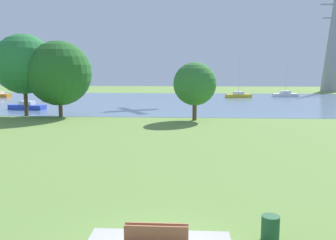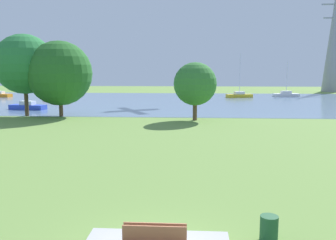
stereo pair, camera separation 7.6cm
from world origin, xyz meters
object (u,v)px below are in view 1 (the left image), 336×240
(litter_bin, at_px, (270,228))
(electricity_pylon, at_px, (333,38))
(sailboat_yellow, at_px, (239,95))
(sailboat_blue, at_px, (27,106))
(sailboat_red, at_px, (56,96))
(tree_west_far, at_px, (59,73))
(bench_facing_water, at_px, (157,238))
(tree_east_far, at_px, (195,84))
(sailboat_white, at_px, (285,94))
(tree_east_near, at_px, (24,64))

(litter_bin, distance_m, electricity_pylon, 83.61)
(sailboat_yellow, bearing_deg, sailboat_blue, -143.76)
(sailboat_red, height_order, tree_west_far, tree_west_far)
(bench_facing_water, xyz_separation_m, sailboat_yellow, (9.78, 58.75, 0.01))
(tree_east_far, bearing_deg, sailboat_white, 62.19)
(bench_facing_water, height_order, tree_west_far, tree_west_far)
(bench_facing_water, relative_size, tree_east_far, 0.30)
(sailboat_white, bearing_deg, bench_facing_water, -107.17)
(bench_facing_water, height_order, electricity_pylon, electricity_pylon)
(sailboat_red, height_order, electricity_pylon, electricity_pylon)
(sailboat_blue, bearing_deg, electricity_pylon, 37.63)
(sailboat_red, relative_size, tree_west_far, 0.85)
(sailboat_blue, bearing_deg, tree_east_near, -66.19)
(tree_east_near, distance_m, tree_west_far, 4.12)
(sailboat_red, bearing_deg, litter_bin, -63.41)
(sailboat_blue, bearing_deg, sailboat_white, 32.02)
(tree_west_far, bearing_deg, electricity_pylon, 45.68)
(litter_bin, height_order, tree_east_near, tree_east_near)
(sailboat_yellow, xyz_separation_m, sailboat_red, (-32.69, -5.12, -0.01))
(electricity_pylon, bearing_deg, litter_bin, -111.26)
(litter_bin, distance_m, sailboat_red, 58.85)
(litter_bin, distance_m, tree_east_far, 27.15)
(sailboat_white, bearing_deg, sailboat_yellow, -164.94)
(sailboat_blue, height_order, tree_west_far, tree_west_far)
(litter_bin, relative_size, tree_east_far, 0.13)
(sailboat_blue, relative_size, sailboat_white, 1.02)
(litter_bin, bearing_deg, sailboat_blue, 123.89)
(sailboat_white, xyz_separation_m, tree_east_near, (-36.51, -31.14, 5.34))
(sailboat_yellow, bearing_deg, sailboat_white, 15.06)
(sailboat_red, xyz_separation_m, tree_east_far, (24.24, -25.76, 3.29))
(litter_bin, bearing_deg, electricity_pylon, 68.74)
(litter_bin, relative_size, sailboat_red, 0.11)
(tree_west_far, bearing_deg, sailboat_blue, 136.05)
(bench_facing_water, bearing_deg, tree_east_near, 120.33)
(bench_facing_water, relative_size, tree_west_far, 0.22)
(litter_bin, bearing_deg, sailboat_white, 75.58)
(tree_east_near, bearing_deg, electricity_pylon, 43.28)
(sailboat_yellow, xyz_separation_m, tree_west_far, (-23.38, -28.79, 4.32))
(tree_west_far, bearing_deg, bench_facing_water, -65.59)
(bench_facing_water, relative_size, sailboat_yellow, 0.22)
(sailboat_red, distance_m, electricity_pylon, 62.58)
(bench_facing_water, xyz_separation_m, sailboat_red, (-22.91, 53.63, -0.00))
(sailboat_yellow, bearing_deg, tree_west_far, -129.08)
(tree_east_near, xyz_separation_m, electricity_pylon, (51.03, 48.06, 6.56))
(sailboat_blue, bearing_deg, tree_west_far, -43.95)
(sailboat_white, xyz_separation_m, tree_east_far, (-17.58, -33.34, 3.29))
(tree_east_near, bearing_deg, sailboat_white, 40.46)
(sailboat_blue, height_order, sailboat_yellow, sailboat_yellow)
(sailboat_yellow, height_order, tree_east_far, sailboat_yellow)
(sailboat_white, distance_m, tree_east_near, 48.28)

